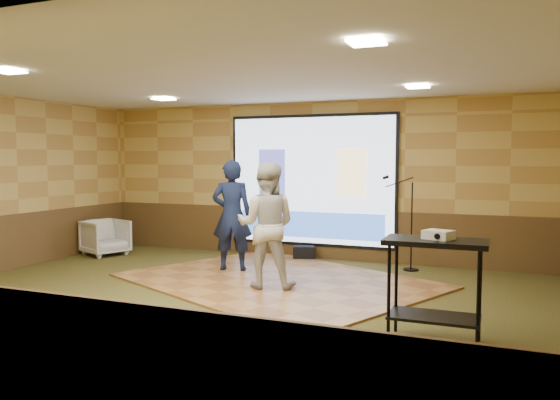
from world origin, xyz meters
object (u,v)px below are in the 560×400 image
at_px(banquet_chair, 105,237).
at_px(duffel_bag, 304,253).
at_px(player_left, 232,215).
at_px(mic_stand, 408,242).
at_px(projector_screen, 311,182).
at_px(player_right, 266,225).
at_px(av_table, 435,268).
at_px(projector, 439,235).
at_px(dance_floor, 277,281).

bearing_deg(banquet_chair, duffel_bag, -52.91).
xyz_separation_m(player_left, mic_stand, (2.75, 1.24, -0.47)).
bearing_deg(player_left, projector_screen, -132.54).
bearing_deg(duffel_bag, projector_screen, 67.75).
relative_size(player_right, mic_stand, 1.12).
bearing_deg(banquet_chair, player_right, -87.04).
bearing_deg(mic_stand, av_table, -82.90).
relative_size(player_left, projector, 6.75).
xyz_separation_m(player_right, projector, (2.58, -1.47, 0.19)).
bearing_deg(duffel_bag, player_left, -116.38).
xyz_separation_m(dance_floor, player_right, (0.03, -0.49, 0.93)).
xyz_separation_m(mic_stand, duffel_bag, (-2.00, 0.27, -0.37)).
bearing_deg(banquet_chair, av_table, -91.66).
height_order(mic_stand, duffel_bag, mic_stand).
distance_m(projector_screen, duffel_bag, 1.36).
bearing_deg(player_right, mic_stand, -141.08).
xyz_separation_m(dance_floor, projector, (2.61, -1.96, 1.12)).
bearing_deg(mic_stand, projector, -82.46).
distance_m(projector_screen, av_table, 5.01).
xyz_separation_m(player_right, av_table, (2.55, -1.49, -0.16)).
height_order(projector_screen, mic_stand, projector_screen).
relative_size(dance_floor, player_right, 2.43).
bearing_deg(projector, mic_stand, 125.49).
xyz_separation_m(projector_screen, mic_stand, (1.92, -0.46, -0.98)).
xyz_separation_m(av_table, duffel_bag, (-2.84, 3.94, -0.66)).
height_order(av_table, duffel_bag, av_table).
distance_m(dance_floor, player_left, 1.45).
distance_m(dance_floor, projector, 3.44).
bearing_deg(player_right, projector, 137.53).
height_order(player_left, player_right, player_left).
distance_m(player_left, projector, 4.34).
xyz_separation_m(player_left, player_right, (1.04, -0.93, -0.02)).
relative_size(projector_screen, player_right, 1.81).
distance_m(player_left, player_right, 1.39).
distance_m(av_table, duffel_bag, 4.90).
bearing_deg(player_left, banquet_chair, -25.47).
bearing_deg(player_left, mic_stand, -172.24).
distance_m(player_left, banquet_chair, 3.16).
bearing_deg(player_right, banquet_chair, -31.73).
bearing_deg(projector, projector_screen, 146.31).
relative_size(dance_floor, mic_stand, 2.72).
xyz_separation_m(projector_screen, av_table, (2.76, -4.12, -0.69)).
distance_m(projector, mic_stand, 3.79).
relative_size(player_left, av_table, 1.71).
relative_size(dance_floor, duffel_bag, 10.86).
height_order(dance_floor, projector, projector).
bearing_deg(projector_screen, mic_stand, -13.47).
height_order(projector_screen, player_left, projector_screen).
bearing_deg(mic_stand, banquet_chair, -178.33).
bearing_deg(player_left, duffel_bag, -132.98).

